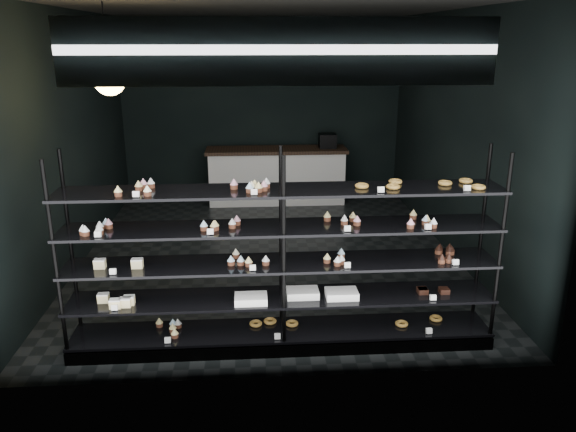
{
  "coord_description": "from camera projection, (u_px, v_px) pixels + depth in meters",
  "views": [
    {
      "loc": [
        -0.25,
        -7.27,
        2.85
      ],
      "look_at": [
        0.13,
        -1.9,
        1.13
      ],
      "focal_mm": 35.0,
      "sensor_mm": 36.0,
      "label": 1
    }
  ],
  "objects": [
    {
      "name": "room",
      "position": [
        268.0,
        138.0,
        7.3
      ],
      "size": [
        5.01,
        6.01,
        3.2
      ],
      "color": "black",
      "rests_on": "ground"
    },
    {
      "name": "pendant_lamp",
      "position": [
        109.0,
        79.0,
        5.57
      ],
      "size": [
        0.32,
        0.32,
        0.89
      ],
      "color": "black",
      "rests_on": "room"
    },
    {
      "name": "service_counter",
      "position": [
        277.0,
        175.0,
        10.03
      ],
      "size": [
        2.48,
        0.65,
        1.23
      ],
      "color": "silver",
      "rests_on": "room"
    },
    {
      "name": "display_shelf",
      "position": [
        280.0,
        285.0,
        5.27
      ],
      "size": [
        4.0,
        0.5,
        1.91
      ],
      "color": "black",
      "rests_on": "room"
    },
    {
      "name": "signage",
      "position": [
        280.0,
        52.0,
        4.17
      ],
      "size": [
        3.3,
        0.05,
        0.5
      ],
      "color": "#0C103E",
      "rests_on": "room"
    }
  ]
}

